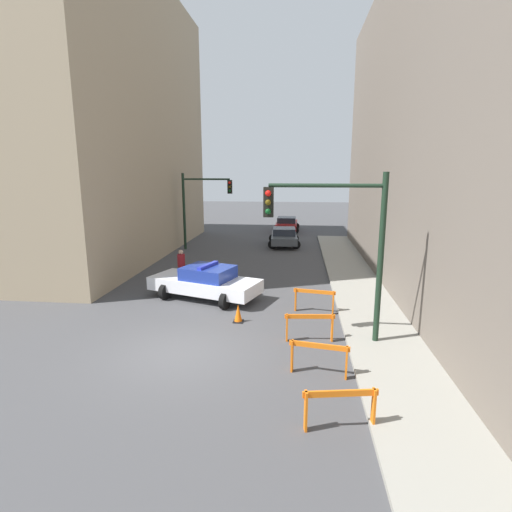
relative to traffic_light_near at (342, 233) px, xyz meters
name	(u,v)px	position (x,y,z in m)	size (l,w,h in m)	color
ground_plane	(181,353)	(-4.73, -1.26, -3.53)	(120.00, 120.00, 0.00)	#424244
sidewalk_right	(394,361)	(1.47, -1.26, -3.47)	(2.40, 44.00, 0.12)	gray
building_corner_left	(55,122)	(-16.73, 12.74, 4.83)	(14.00, 20.00, 16.73)	tan
traffic_light_near	(342,233)	(0.00, 0.00, 0.00)	(3.64, 0.35, 5.20)	black
traffic_light_far	(199,200)	(-8.03, 14.60, -0.13)	(3.44, 0.35, 5.20)	black
police_car	(206,282)	(-5.19, 3.96, -2.81)	(5.05, 3.28, 1.52)	white
parked_car_near	(284,236)	(-2.34, 16.70, -2.86)	(2.41, 4.38, 1.31)	#474C51
parked_car_mid	(287,224)	(-2.37, 23.62, -2.86)	(2.32, 4.33, 1.31)	maroon
pedestrian_crossing	(181,266)	(-6.87, 6.09, -2.67)	(0.44, 0.44, 1.66)	#474C66
barrier_front	(340,403)	(-0.37, -4.44, -2.91)	(1.59, 0.41, 0.90)	orange
barrier_mid	(319,353)	(-0.70, -2.17, -2.91)	(1.59, 0.41, 0.90)	orange
barrier_back	(310,323)	(-0.89, -0.01, -2.91)	(1.60, 0.29, 0.90)	orange
barrier_corner	(314,297)	(-0.65, 2.69, -2.91)	(1.58, 0.41, 0.90)	orange
traffic_cone	(238,313)	(-3.40, 1.40, -3.21)	(0.36, 0.36, 0.66)	black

